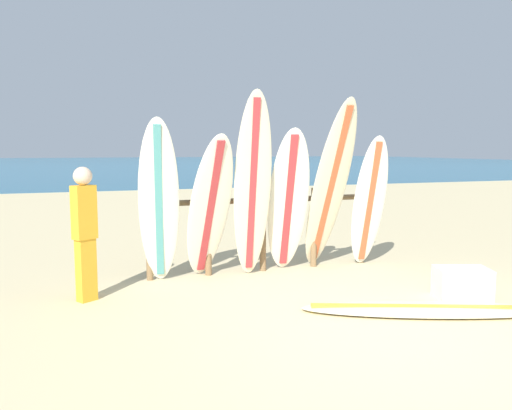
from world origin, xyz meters
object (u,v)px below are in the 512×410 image
surfboard_lying_on_sand (427,309)px  cooler_box (462,283)px  beachgoer_standing (85,228)px  surfboard_leaning_center_left (252,187)px  surfboard_rack (263,221)px  surfboard_leaning_far_left (159,202)px  surfboard_leaning_center (288,202)px  surfboard_leaning_center_right (330,187)px  surfboard_leaning_right (369,202)px  surfboard_leaning_left (210,208)px

surfboard_lying_on_sand → cooler_box: bearing=22.9°
beachgoer_standing → surfboard_leaning_center_left: bearing=7.3°
surfboard_rack → surfboard_leaning_far_left: (-1.51, -0.28, 0.35)m
surfboard_leaning_center → surfboard_leaning_center_right: size_ratio=0.84×
surfboard_leaning_center_left → beachgoer_standing: 2.17m
cooler_box → surfboard_leaning_far_left: bearing=170.6°
surfboard_leaning_far_left → surfboard_leaning_center: bearing=-1.3°
surfboard_leaning_far_left → surfboard_lying_on_sand: bearing=-39.5°
surfboard_leaning_center_right → surfboard_lying_on_sand: surfboard_leaning_center_right is taller
surfboard_leaning_center → surfboard_leaning_right: 1.27m
surfboard_leaning_far_left → surfboard_rack: bearing=10.3°
surfboard_leaning_right → beachgoer_standing: 3.96m
surfboard_leaning_center → surfboard_leaning_right: (1.27, -0.02, -0.05)m
surfboard_leaning_right → surfboard_leaning_far_left: bearing=178.8°
surfboard_leaning_far_left → beachgoer_standing: (-0.91, -0.43, -0.22)m
surfboard_leaning_left → surfboard_leaning_center: size_ratio=0.96×
surfboard_rack → surfboard_leaning_center_right: 1.06m
surfboard_leaning_far_left → surfboard_leaning_left: size_ratio=1.10×
surfboard_leaning_center_right → cooler_box: bearing=-61.5°
surfboard_leaning_right → surfboard_rack: bearing=167.4°
beachgoer_standing → cooler_box: size_ratio=2.58×
surfboard_rack → surfboard_leaning_center_right: size_ratio=1.37×
surfboard_leaning_center_left → surfboard_leaning_center_right: 1.16m
cooler_box → surfboard_lying_on_sand: bearing=-137.9°
surfboard_leaning_far_left → surfboard_leaning_center_left: bearing=-7.6°
surfboard_leaning_center → beachgoer_standing: (-2.68, -0.39, -0.16)m
surfboard_leaning_center_right → cooler_box: (0.89, -1.65, -1.03)m
surfboard_lying_on_sand → beachgoer_standing: beachgoer_standing is taller
surfboard_leaning_far_left → cooler_box: surfboard_leaning_far_left is taller
surfboard_leaning_center_left → surfboard_leaning_right: surfboard_leaning_center_left is taller
surfboard_rack → surfboard_lying_on_sand: size_ratio=1.22×
surfboard_rack → surfboard_leaning_right: 1.58m
cooler_box → beachgoer_standing: bearing=-178.7°
surfboard_leaning_center_left → surfboard_leaning_right: bearing=3.0°
surfboard_leaning_left → surfboard_leaning_far_left: bearing=175.8°
surfboard_rack → beachgoer_standing: beachgoer_standing is taller
surfboard_leaning_left → surfboard_lying_on_sand: (1.87, -2.03, -0.94)m
surfboard_leaning_left → surfboard_lying_on_sand: surfboard_leaning_left is taller
cooler_box → surfboard_rack: bearing=149.6°
surfboard_lying_on_sand → beachgoer_standing: 3.90m
surfboard_leaning_center → beachgoer_standing: surfboard_leaning_center is taller
surfboard_leaning_center → cooler_box: size_ratio=3.38×
surfboard_rack → surfboard_leaning_left: 0.95m
surfboard_rack → surfboard_leaning_left: (-0.86, -0.32, 0.25)m
surfboard_rack → cooler_box: 2.74m
surfboard_leaning_center → surfboard_lying_on_sand: size_ratio=0.75×
surfboard_rack → surfboard_leaning_far_left: 1.57m
surfboard_leaning_far_left → surfboard_lying_on_sand: (2.52, -2.08, -1.03)m
surfboard_leaning_center_left → surfboard_lying_on_sand: 2.63m
surfboard_leaning_far_left → surfboard_lying_on_sand: surfboard_leaning_far_left is taller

